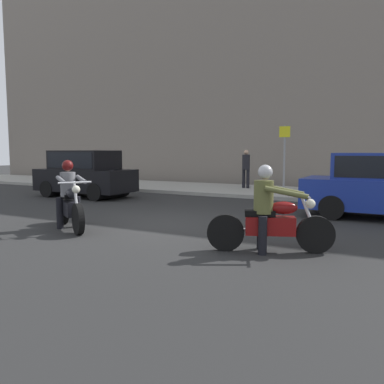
{
  "coord_description": "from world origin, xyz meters",
  "views": [
    {
      "loc": [
        5.02,
        -7.88,
        1.75
      ],
      "look_at": [
        0.97,
        -0.35,
        0.86
      ],
      "focal_mm": 36.28,
      "sensor_mm": 36.0,
      "label": 1
    }
  ],
  "objects_px": {
    "motorcycle_with_rider_gray": "(70,201)",
    "street_sign_post": "(284,152)",
    "motorcycle_with_rider_olive": "(270,217)",
    "pedestrian_bystander": "(246,166)",
    "parked_hatchback_black": "(85,173)"
  },
  "relations": [
    {
      "from": "pedestrian_bystander",
      "to": "motorcycle_with_rider_gray",
      "type": "bearing_deg",
      "value": -93.23
    },
    {
      "from": "motorcycle_with_rider_gray",
      "to": "pedestrian_bystander",
      "type": "bearing_deg",
      "value": 86.77
    },
    {
      "from": "motorcycle_with_rider_gray",
      "to": "parked_hatchback_black",
      "type": "bearing_deg",
      "value": 130.58
    },
    {
      "from": "motorcycle_with_rider_gray",
      "to": "street_sign_post",
      "type": "distance_m",
      "value": 9.78
    },
    {
      "from": "street_sign_post",
      "to": "pedestrian_bystander",
      "type": "xyz_separation_m",
      "value": [
        -1.82,
        0.47,
        -0.62
      ]
    },
    {
      "from": "parked_hatchback_black",
      "to": "street_sign_post",
      "type": "xyz_separation_m",
      "value": [
        6.55,
        4.55,
        0.82
      ]
    },
    {
      "from": "parked_hatchback_black",
      "to": "pedestrian_bystander",
      "type": "distance_m",
      "value": 6.9
    },
    {
      "from": "motorcycle_with_rider_gray",
      "to": "street_sign_post",
      "type": "relative_size",
      "value": 0.7
    },
    {
      "from": "pedestrian_bystander",
      "to": "parked_hatchback_black",
      "type": "bearing_deg",
      "value": -133.28
    },
    {
      "from": "parked_hatchback_black",
      "to": "street_sign_post",
      "type": "distance_m",
      "value": 8.02
    },
    {
      "from": "motorcycle_with_rider_olive",
      "to": "pedestrian_bystander",
      "type": "relative_size",
      "value": 1.23
    },
    {
      "from": "motorcycle_with_rider_olive",
      "to": "parked_hatchback_black",
      "type": "xyz_separation_m",
      "value": [
        -8.79,
        4.73,
        0.31
      ]
    },
    {
      "from": "street_sign_post",
      "to": "pedestrian_bystander",
      "type": "height_order",
      "value": "street_sign_post"
    },
    {
      "from": "parked_hatchback_black",
      "to": "street_sign_post",
      "type": "bearing_deg",
      "value": 34.77
    },
    {
      "from": "motorcycle_with_rider_gray",
      "to": "street_sign_post",
      "type": "height_order",
      "value": "street_sign_post"
    }
  ]
}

